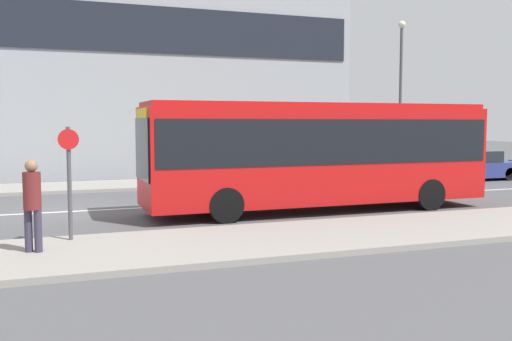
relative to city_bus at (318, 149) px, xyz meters
The scene contains 10 objects.
ground_plane 7.77m from the city_bus, 161.53° to the left, with size 120.00×120.00×0.00m, color #4F4F51.
sidewalk_near 8.33m from the city_bus, 151.65° to the right, with size 44.00×3.50×0.13m.
sidewalk_far 11.36m from the city_bus, 129.63° to the left, with size 44.00×3.50×0.13m.
lane_centerline 7.77m from the city_bus, 161.53° to the left, with size 41.80×0.16×0.01m.
city_bus is the anchor object (origin of this frame).
parked_car_0 8.07m from the city_bus, 46.37° to the left, with size 4.20×1.81×1.37m.
parked_car_1 12.40m from the city_bus, 28.37° to the left, with size 4.66×1.77×1.36m.
pedestrian_near_stop 8.80m from the city_bus, 155.74° to the right, with size 0.34×0.34×1.83m.
bus_stop_sign 7.73m from the city_bus, 160.06° to the right, with size 0.44×0.12×2.46m.
street_lamp 11.89m from the city_bus, 43.79° to the left, with size 0.36×0.36×7.37m.
Camera 1 is at (-0.54, -17.90, 2.68)m, focal length 40.00 mm.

